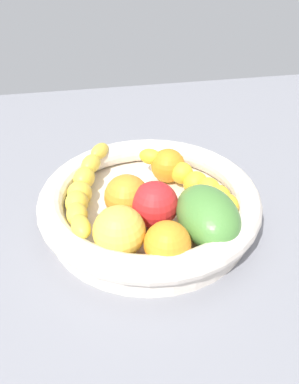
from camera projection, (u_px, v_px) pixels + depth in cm
name	position (u px, v px, depth cm)	size (l,w,h in cm)	color
kitchen_counter	(150.00, 227.00, 60.79)	(120.00, 120.00, 3.00)	gray
fruit_bowl	(150.00, 203.00, 58.03)	(33.46, 33.46, 6.26)	silver
banana_draped_left	(83.00, 189.00, 57.80)	(8.69, 24.19, 5.05)	yellow
banana_draped_right	(192.00, 180.00, 59.37)	(12.08, 19.12, 5.35)	yellow
orange_front	(170.00, 244.00, 47.61)	(6.05, 6.05, 6.05)	orange
orange_mid_left	(127.00, 197.00, 55.28)	(6.64, 6.64, 6.64)	orange
orange_mid_right	(168.00, 166.00, 63.22)	(5.70, 5.70, 5.70)	orange
mango_green	(208.00, 216.00, 51.56)	(11.73, 8.23, 6.82)	#4F8B3C
tomato_red	(158.00, 204.00, 53.64)	(6.80, 6.80, 6.80)	red
apple_yellow	(119.00, 232.00, 48.79)	(6.95, 6.95, 6.95)	#E5C348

